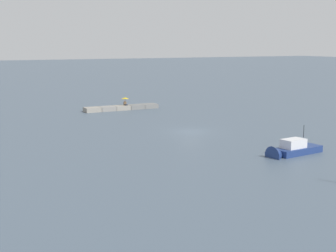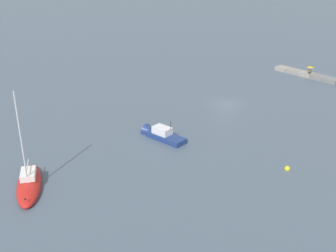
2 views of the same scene
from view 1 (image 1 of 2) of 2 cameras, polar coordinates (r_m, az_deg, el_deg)
ground_plane at (r=54.23m, az=2.67°, el=-0.68°), size 500.00×500.00×0.00m
seawall_pier at (r=72.30m, az=-5.51°, el=2.17°), size 11.41×1.93×0.66m
person_seated_brown_left at (r=72.47m, az=-5.07°, el=2.65°), size 0.49×0.66×0.73m
umbrella_open_yellow at (r=72.36m, az=-5.09°, el=3.32°), size 1.10×1.10×1.25m
motorboat_navy_mid at (r=44.30m, az=14.28°, el=-2.90°), size 5.81×2.36×3.17m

